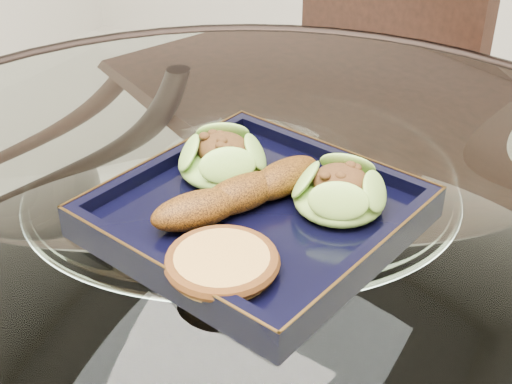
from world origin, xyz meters
The scene contains 7 objects.
dining_table centered at (0.00, 0.00, 0.60)m, with size 1.13×1.13×0.77m.
dining_chair centered at (-0.15, 0.56, 0.57)m, with size 0.57×0.57×1.02m.
navy_plate centered at (0.02, -0.01, 0.77)m, with size 0.27×0.27×0.02m, color black.
lettuce_wrap_left centered at (-0.04, 0.03, 0.80)m, with size 0.09×0.09×0.03m, color #589029.
lettuce_wrap_right centered at (0.09, 0.03, 0.80)m, with size 0.09×0.09×0.03m, color olive.
roasted_plantain centered at (0.01, -0.02, 0.80)m, with size 0.18×0.04×0.03m, color #6A380B.
crumb_patty centered at (0.05, -0.11, 0.79)m, with size 0.09×0.09×0.02m, color gold.
Camera 1 is at (0.32, -0.52, 1.17)m, focal length 50.00 mm.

